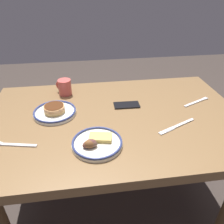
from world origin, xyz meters
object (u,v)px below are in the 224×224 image
Objects in this scene: butter_knife at (177,126)px; tea_spoon at (9,144)px; fork_near at (196,102)px; cell_phone at (127,105)px; plate_center_pancakes at (96,143)px; plate_near_main at (55,111)px; coffee_mug at (64,87)px.

tea_spoon is at bearing 2.09° from butter_knife.
fork_near is 1.02m from tea_spoon.
cell_phone is 0.79× the size of fork_near.
plate_center_pancakes reaches higher than fork_near.
plate_near_main is 0.29m from tea_spoon.
butter_knife is at bearing 46.34° from fork_near.
tea_spoon is (0.78, 0.03, 0.00)m from butter_knife.
plate_center_pancakes is at bearing 124.54° from plate_near_main.
plate_near_main is at bearing 78.61° from coffee_mug.
butter_knife is at bearing 142.23° from coffee_mug.
coffee_mug is at bearing -15.75° from fork_near.
plate_center_pancakes reaches higher than tea_spoon.
plate_center_pancakes is at bearing 171.50° from tea_spoon.
plate_near_main is 1.23× the size of fork_near.
coffee_mug is (0.15, -0.52, 0.03)m from plate_center_pancakes.
butter_knife is (-0.55, 0.43, -0.05)m from coffee_mug.
tea_spoon is (0.99, 0.24, 0.00)m from fork_near.
cell_phone is (-0.40, -0.03, -0.01)m from plate_near_main.
plate_center_pancakes is 1.16× the size of tea_spoon.
cell_phone is at bearing -155.46° from tea_spoon.
plate_near_main reaches higher than plate_center_pancakes.
fork_near is at bearing -179.06° from plate_near_main.
plate_center_pancakes is 0.68m from fork_near.
butter_knife is 1.12× the size of tea_spoon.
butter_knife is 0.78m from tea_spoon.
fork_near is at bearing 164.25° from coffee_mug.
plate_near_main is at bearing -55.46° from plate_center_pancakes.
fork_near and butter_knife have the same top height.
coffee_mug is 0.46× the size of butter_knife.
butter_knife is at bearing -177.91° from tea_spoon.
butter_knife is at bearing 161.39° from plate_near_main.
plate_center_pancakes is (-0.20, 0.29, -0.00)m from plate_near_main.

